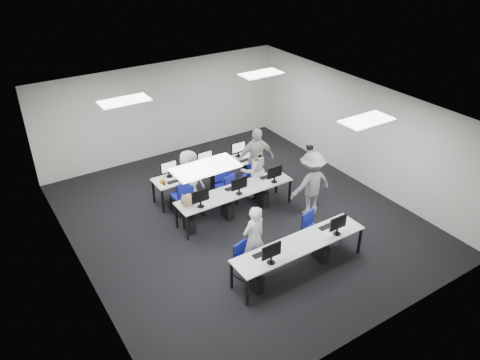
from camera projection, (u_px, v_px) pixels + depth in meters
room at (240, 167)px, 11.41m from camera, size 9.00×9.02×3.00m
ceiling_panels at (239, 110)px, 10.67m from camera, size 5.20×4.60×0.02m
desk_front at (300, 245)px, 10.07m from camera, size 3.20×0.70×0.73m
desk_mid at (235, 192)px, 11.96m from camera, size 3.20×0.70×0.73m
desk_back at (208, 170)px, 12.98m from camera, size 3.20×0.70×0.73m
equipment_front at (292, 260)px, 10.13m from camera, size 2.51×0.41×1.19m
equipment_mid at (229, 205)px, 12.02m from camera, size 2.91×0.41×1.19m
equipment_back at (214, 178)px, 13.25m from camera, size 2.91×0.41×1.19m
chair_0 at (246, 266)px, 10.11m from camera, size 0.50×0.53×0.82m
chair_1 at (313, 236)px, 10.99m from camera, size 0.56×0.58×0.90m
chair_2 at (192, 206)px, 12.12m from camera, size 0.54×0.57×0.89m
chair_3 at (226, 192)px, 12.67m from camera, size 0.52×0.56×0.97m
chair_4 at (257, 185)px, 13.04m from camera, size 0.49×0.53×0.91m
chair_5 at (183, 202)px, 12.26m from camera, size 0.51×0.55×0.98m
chair_6 at (225, 192)px, 12.77m from camera, size 0.50×0.53×0.85m
chair_7 at (252, 182)px, 13.24m from camera, size 0.47×0.51×0.89m
handbag at (189, 200)px, 11.25m from camera, size 0.43×0.30×0.33m
student_0 at (254, 239)px, 10.06m from camera, size 0.63×0.45×1.61m
student_1 at (254, 170)px, 12.73m from camera, size 0.82×0.66×1.62m
student_2 at (190, 182)px, 12.07m from camera, size 0.98×0.80×1.73m
student_3 at (256, 160)px, 12.99m from camera, size 1.16×0.66×1.86m
photographer at (311, 184)px, 11.92m from camera, size 1.20×0.75×1.78m
dslr_camera at (310, 148)px, 11.58m from camera, size 0.15×0.19×0.10m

